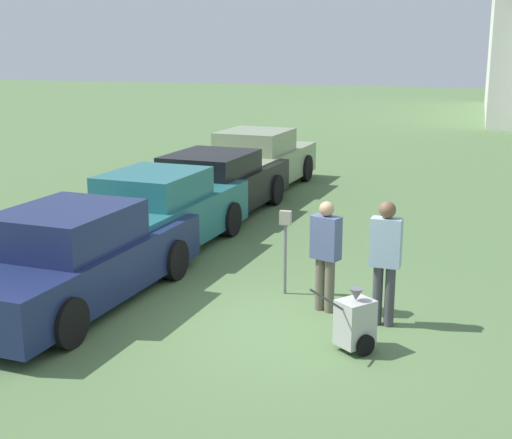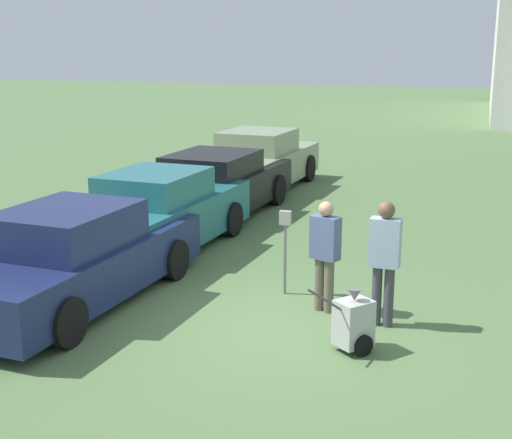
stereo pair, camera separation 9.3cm
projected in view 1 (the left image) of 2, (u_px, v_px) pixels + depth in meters
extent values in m
plane|color=#517042|center=(273.00, 325.00, 10.06)|extent=(120.00, 120.00, 0.00)
cube|color=#19234C|center=(78.00, 267.00, 10.85)|extent=(2.13, 4.93, 0.74)
cube|color=#19234C|center=(67.00, 228.00, 10.52)|extent=(1.73, 2.13, 0.60)
cylinder|color=black|center=(85.00, 249.00, 12.57)|extent=(0.23, 0.69, 0.68)
cylinder|color=black|center=(175.00, 260.00, 11.95)|extent=(0.23, 0.69, 0.68)
cylinder|color=black|center=(69.00, 323.00, 9.24)|extent=(0.23, 0.69, 0.68)
cube|color=#23666B|center=(160.00, 219.00, 13.60)|extent=(2.09, 4.77, 0.82)
cube|color=#23666B|center=(154.00, 186.00, 13.27)|extent=(1.70, 2.06, 0.54)
cylinder|color=black|center=(156.00, 212.00, 15.28)|extent=(0.23, 0.72, 0.71)
cylinder|color=black|center=(231.00, 219.00, 14.66)|extent=(0.23, 0.72, 0.71)
cylinder|color=black|center=(77.00, 247.00, 12.66)|extent=(0.23, 0.72, 0.71)
cylinder|color=black|center=(165.00, 257.00, 12.05)|extent=(0.23, 0.72, 0.71)
cube|color=black|center=(215.00, 190.00, 16.38)|extent=(2.25, 5.22, 0.79)
cube|color=black|center=(210.00, 164.00, 16.05)|extent=(1.82, 2.25, 0.49)
cylinder|color=black|center=(207.00, 185.00, 18.20)|extent=(0.23, 0.75, 0.74)
cylinder|color=black|center=(276.00, 190.00, 17.54)|extent=(0.23, 0.75, 0.74)
cylinder|color=black|center=(145.00, 211.00, 15.33)|extent=(0.23, 0.75, 0.74)
cylinder|color=black|center=(224.00, 218.00, 14.68)|extent=(0.23, 0.75, 0.74)
cube|color=gray|center=(258.00, 166.00, 19.52)|extent=(2.24, 4.83, 0.82)
cube|color=gray|center=(255.00, 141.00, 19.18)|extent=(1.83, 2.09, 0.58)
cylinder|color=black|center=(246.00, 164.00, 21.23)|extent=(0.23, 0.77, 0.76)
cylinder|color=black|center=(306.00, 168.00, 20.57)|extent=(0.23, 0.77, 0.76)
cylinder|color=black|center=(204.00, 181.00, 18.58)|extent=(0.23, 0.77, 0.76)
cylinder|color=black|center=(272.00, 186.00, 17.92)|extent=(0.23, 0.77, 0.76)
cylinder|color=slate|center=(285.00, 259.00, 11.20)|extent=(0.05, 0.05, 1.13)
cube|color=gray|center=(285.00, 218.00, 11.04)|extent=(0.18, 0.09, 0.22)
cylinder|color=#665B4C|center=(330.00, 286.00, 10.47)|extent=(0.14, 0.14, 0.81)
cylinder|color=#665B4C|center=(320.00, 284.00, 10.57)|extent=(0.14, 0.14, 0.81)
cube|color=#4C597F|center=(326.00, 238.00, 10.34)|extent=(0.47, 0.35, 0.64)
sphere|color=tan|center=(327.00, 209.00, 10.24)|extent=(0.22, 0.22, 0.22)
cylinder|color=#3F3F47|center=(390.00, 297.00, 9.94)|extent=(0.14, 0.14, 0.87)
cylinder|color=#3F3F47|center=(377.00, 295.00, 10.00)|extent=(0.14, 0.14, 0.87)
cube|color=#99B2CC|center=(386.00, 242.00, 9.79)|extent=(0.43, 0.24, 0.69)
sphere|color=brown|center=(387.00, 210.00, 9.68)|extent=(0.23, 0.23, 0.23)
cube|color=#B2B2AD|center=(355.00, 322.00, 9.15)|extent=(0.56, 0.57, 0.60)
cone|color=#59595B|center=(356.00, 294.00, 9.06)|extent=(0.18, 0.18, 0.16)
cylinder|color=#4C4C4C|center=(328.00, 300.00, 8.80)|extent=(0.39, 0.48, 0.43)
cylinder|color=black|center=(344.00, 335.00, 9.38)|extent=(0.21, 0.25, 0.28)
cylinder|color=black|center=(366.00, 346.00, 9.04)|extent=(0.21, 0.25, 0.28)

